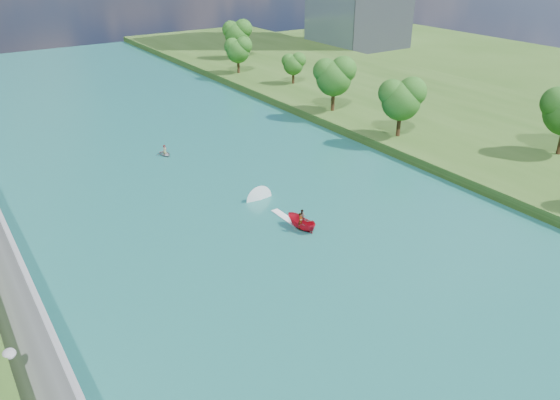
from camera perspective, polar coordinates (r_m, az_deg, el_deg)
ground at (r=50.73m, az=7.38°, el=-9.93°), size 260.00×260.00×0.00m
river_water at (r=64.70m, az=-4.12°, el=-1.26°), size 55.00×240.00×0.10m
berm_east at (r=96.74m, az=22.37°, el=6.64°), size 44.00×240.00×1.50m
riprap_bank at (r=57.20m, az=-27.15°, el=-6.29°), size 4.07×236.00×4.19m
trees_east at (r=88.87m, az=15.57°, el=10.20°), size 20.22×142.13×11.96m
motorboat at (r=61.76m, az=1.38°, el=-1.84°), size 3.60×18.90×2.21m
raft at (r=83.00m, az=-11.93°, el=4.83°), size 2.07×2.72×1.60m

